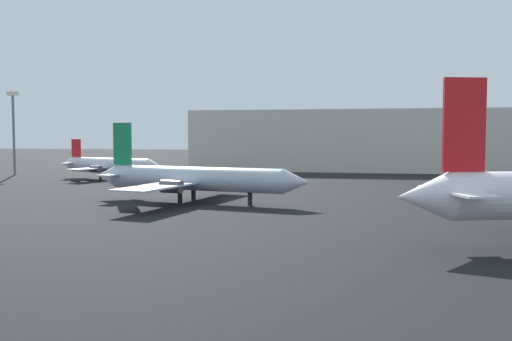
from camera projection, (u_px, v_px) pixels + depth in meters
name	position (u px, v px, depth m)	size (l,w,h in m)	color
airplane_distant	(193.00, 179.00, 65.10)	(28.95, 25.16, 9.78)	#B2BCCC
airplane_far_right	(109.00, 165.00, 99.62)	(24.47, 16.43, 7.49)	silver
light_mast_left	(14.00, 127.00, 111.14)	(2.40, 0.50, 17.25)	slate
terminal_building	(392.00, 141.00, 126.02)	(92.85, 21.22, 14.01)	beige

